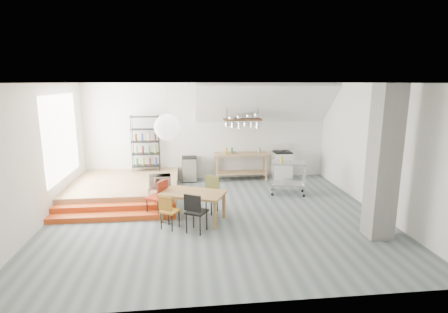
{
  "coord_description": "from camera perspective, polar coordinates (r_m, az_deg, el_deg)",
  "views": [
    {
      "loc": [
        -0.7,
        -8.05,
        3.22
      ],
      "look_at": [
        0.27,
        0.8,
        1.32
      ],
      "focal_mm": 28.0,
      "sensor_mm": 36.0,
      "label": 1
    }
  ],
  "objects": [
    {
      "name": "pot_rack",
      "position": [
        11.19,
        3.2,
        5.67
      ],
      "size": [
        1.2,
        0.5,
        1.43
      ],
      "color": "#3D2918",
      "rests_on": "ceiling"
    },
    {
      "name": "concrete_column",
      "position": [
        7.84,
        24.58,
        -0.96
      ],
      "size": [
        0.5,
        0.5,
        3.2
      ],
      "primitive_type": "cube",
      "color": "gray",
      "rests_on": "ground"
    },
    {
      "name": "chair_mustard",
      "position": [
        7.88,
        -9.11,
        -8.5
      ],
      "size": [
        0.5,
        0.5,
        0.79
      ],
      "rotation": [
        0.0,
        0.0,
        2.58
      ],
      "color": "#B6751F",
      "rests_on": "ground"
    },
    {
      "name": "kitchen_counter",
      "position": [
        11.64,
        2.8,
        -0.83
      ],
      "size": [
        1.8,
        0.6,
        0.91
      ],
      "color": "olive",
      "rests_on": "ground"
    },
    {
      "name": "ceiling",
      "position": [
        8.08,
        -1.32,
        11.93
      ],
      "size": [
        8.0,
        7.0,
        0.02
      ],
      "primitive_type": "cube",
      "color": "white",
      "rests_on": "wall_back"
    },
    {
      "name": "chair_olive",
      "position": [
        8.82,
        -2.31,
        -5.62
      ],
      "size": [
        0.57,
        0.57,
        0.91
      ],
      "rotation": [
        0.0,
        0.0,
        -0.57
      ],
      "color": "brown",
      "rests_on": "ground"
    },
    {
      "name": "platform",
      "position": [
        10.65,
        -15.78,
        -4.88
      ],
      "size": [
        3.0,
        3.0,
        0.4
      ],
      "primitive_type": "cube",
      "color": "olive",
      "rests_on": "ground"
    },
    {
      "name": "floor",
      "position": [
        8.7,
        -1.22,
        -9.66
      ],
      "size": [
        8.0,
        8.0,
        0.0
      ],
      "primitive_type": "plane",
      "color": "#566164",
      "rests_on": "ground"
    },
    {
      "name": "stove",
      "position": [
        11.97,
        9.43,
        -1.33
      ],
      "size": [
        0.6,
        0.6,
        1.18
      ],
      "color": "white",
      "rests_on": "ground"
    },
    {
      "name": "step_upper",
      "position": [
        9.17,
        -17.37,
        -8.17
      ],
      "size": [
        3.0,
        0.35,
        0.27
      ],
      "primitive_type": "cube",
      "color": "#C14516",
      "rests_on": "ground"
    },
    {
      "name": "dining_table",
      "position": [
        8.27,
        -5.1,
        -6.33
      ],
      "size": [
        1.66,
        1.32,
        0.69
      ],
      "rotation": [
        0.0,
        0.0,
        -0.4
      ],
      "color": "olive",
      "rests_on": "ground"
    },
    {
      "name": "wall_back",
      "position": [
        11.68,
        -2.77,
        4.08
      ],
      "size": [
        8.0,
        0.04,
        3.2
      ],
      "primitive_type": "cube",
      "color": "silver",
      "rests_on": "ground"
    },
    {
      "name": "wall_left",
      "position": [
        8.85,
        -28.03,
        0.09
      ],
      "size": [
        0.04,
        7.0,
        3.2
      ],
      "primitive_type": "cube",
      "color": "silver",
      "rests_on": "ground"
    },
    {
      "name": "mini_fridge",
      "position": [
        11.6,
        -5.66,
        -2.04
      ],
      "size": [
        0.48,
        0.48,
        0.81
      ],
      "primitive_type": "cube",
      "color": "black",
      "rests_on": "ground"
    },
    {
      "name": "wall_right",
      "position": [
        9.46,
        23.65,
        1.19
      ],
      "size": [
        0.04,
        7.0,
        3.2
      ],
      "primitive_type": "cube",
      "color": "silver",
      "rests_on": "ground"
    },
    {
      "name": "step_lower",
      "position": [
        8.88,
        -17.77,
        -9.34
      ],
      "size": [
        3.0,
        0.35,
        0.13
      ],
      "primitive_type": "cube",
      "color": "#C14516",
      "rests_on": "ground"
    },
    {
      "name": "rolling_cart",
      "position": [
        10.31,
        10.48,
        -2.76
      ],
      "size": [
        1.06,
        0.76,
        0.95
      ],
      "rotation": [
        0.0,
        0.0,
        -0.25
      ],
      "color": "silver",
      "rests_on": "ground"
    },
    {
      "name": "wire_shelving",
      "position": [
        11.48,
        -12.68,
        2.28
      ],
      "size": [
        0.88,
        0.38,
        1.8
      ],
      "color": "black",
      "rests_on": "platform"
    },
    {
      "name": "bowl",
      "position": [
        11.49,
        1.64,
        0.6
      ],
      "size": [
        0.24,
        0.24,
        0.06
      ],
      "primitive_type": "imported",
      "rotation": [
        0.0,
        0.0,
        -0.05
      ],
      "color": "silver",
      "rests_on": "kitchen_counter"
    },
    {
      "name": "chair_black",
      "position": [
        7.61,
        -4.77,
        -8.63
      ],
      "size": [
        0.56,
        0.56,
        0.9
      ],
      "rotation": [
        0.0,
        0.0,
        2.64
      ],
      "color": "black",
      "rests_on": "ground"
    },
    {
      "name": "microwave",
      "position": [
        9.18,
        -10.42,
        -3.96
      ],
      "size": [
        0.58,
        0.41,
        0.31
      ],
      "primitive_type": "imported",
      "rotation": [
        0.0,
        0.0,
        0.07
      ],
      "color": "beige",
      "rests_on": "microwave_shelf"
    },
    {
      "name": "chair_red",
      "position": [
        8.64,
        -10.57,
        -6.18
      ],
      "size": [
        0.58,
        0.58,
        0.91
      ],
      "rotation": [
        0.0,
        0.0,
        -2.13
      ],
      "color": "#9E2916",
      "rests_on": "ground"
    },
    {
      "name": "microwave_shelf",
      "position": [
        9.22,
        -10.38,
        -4.98
      ],
      "size": [
        0.6,
        0.4,
        0.16
      ],
      "color": "olive",
      "rests_on": "platform"
    },
    {
      "name": "window_pane",
      "position": [
        10.2,
        -24.98,
        2.93
      ],
      "size": [
        0.02,
        2.5,
        2.2
      ],
      "primitive_type": "cube",
      "color": "white",
      "rests_on": "wall_left"
    },
    {
      "name": "slope_ceiling",
      "position": [
        11.25,
        6.67,
        8.57
      ],
      "size": [
        4.4,
        1.44,
        1.32
      ],
      "primitive_type": "cube",
      "rotation": [
        -0.73,
        0.0,
        0.0
      ],
      "color": "white",
      "rests_on": "wall_back"
    },
    {
      "name": "paper_lantern",
      "position": [
        8.16,
        -9.23,
        4.73
      ],
      "size": [
        0.6,
        0.6,
        0.6
      ],
      "primitive_type": "sphere",
      "color": "white",
      "rests_on": "ceiling"
    }
  ]
}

